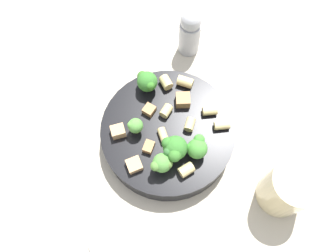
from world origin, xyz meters
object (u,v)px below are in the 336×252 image
Objects in this scene: chicken_chunk_1 at (183,100)px; rigatoni_1 at (166,82)px; pasta_bowl at (168,132)px; rigatoni_5 at (190,124)px; broccoli_floret_4 at (135,126)px; chicken_chunk_2 at (118,131)px; rigatoni_2 at (210,111)px; chicken_chunk_0 at (134,165)px; rigatoni_0 at (222,125)px; broccoli_floret_2 at (197,148)px; broccoli_floret_0 at (174,148)px; rigatoni_4 at (185,82)px; rigatoni_3 at (186,170)px; chicken_chunk_4 at (149,147)px; chicken_chunk_3 at (149,110)px; spoon at (94,234)px; pepper_shaker at (190,32)px; rigatoni_6 at (166,111)px; broccoli_floret_1 at (147,82)px; rigatoni_7 at (163,135)px; broccoli_floret_3 at (162,163)px.

rigatoni_1 is at bearing -112.13° from chicken_chunk_1.
rigatoni_5 is at bearing 123.82° from pasta_bowl.
broccoli_floret_4 is 1.57× the size of chicken_chunk_2.
rigatoni_2 is at bearing 139.81° from pasta_bowl.
pasta_bowl is 0.04m from rigatoni_5.
pasta_bowl is 6.51× the size of broccoli_floret_4.
rigatoni_5 is at bearing 155.18° from chicken_chunk_0.
rigatoni_0 is at bearing 142.84° from chicken_chunk_0.
broccoli_floret_0 is at bearing -57.09° from broccoli_floret_2.
rigatoni_4 is 0.14m from chicken_chunk_2.
rigatoni_3 is 0.15m from rigatoni_4.
rigatoni_3 is at bearing 38.99° from rigatoni_1.
chicken_chunk_4 is at bearing 90.29° from chicken_chunk_2.
broccoli_floret_0 is 1.85× the size of rigatoni_0.
chicken_chunk_2 is at bearing -12.86° from rigatoni_1.
broccoli_floret_0 reaches higher than rigatoni_0.
rigatoni_1 reaches higher than pasta_bowl.
broccoli_floret_2 is 1.63× the size of rigatoni_2.
rigatoni_5 is at bearing 53.81° from rigatoni_1.
chicken_chunk_3 is 0.21m from spoon.
chicken_chunk_2 is at bearing -3.89° from pepper_shaker.
chicken_chunk_2 is at bearing -165.34° from spoon.
rigatoni_6 is 0.13× the size of spoon.
chicken_chunk_1 is (-0.00, 0.07, -0.01)m from broccoli_floret_1.
pasta_bowl is at bearing -1.07° from chicken_chunk_1.
pepper_shaker is (-0.27, -0.03, 0.00)m from chicken_chunk_0.
chicken_chunk_0 is (0.12, -0.09, -0.00)m from rigatoni_0.
chicken_chunk_1 and chicken_chunk_2 have the same top height.
rigatoni_3 is 0.14× the size of spoon.
rigatoni_7 is (0.02, -0.00, 0.02)m from pasta_bowl.
rigatoni_1 is (-0.10, 0.00, -0.01)m from broccoli_floret_4.
rigatoni_7 is 1.09× the size of chicken_chunk_0.
rigatoni_1 is 0.06m from chicken_chunk_3.
pepper_shaker is (-0.14, -0.13, 0.00)m from rigatoni_0.
broccoli_floret_0 reaches higher than rigatoni_6.
rigatoni_6 is 0.22m from spoon.
rigatoni_5 is (-0.05, 0.07, -0.01)m from broccoli_floret_4.
broccoli_floret_1 is 0.10m from rigatoni_5.
rigatoni_1 is at bearing -154.55° from broccoli_floret_3.
rigatoni_4 is at bearing 124.84° from broccoli_floret_1.
rigatoni_1 is at bearing 178.78° from chicken_chunk_3.
chicken_chunk_4 reaches higher than spoon.
rigatoni_5 is at bearing 175.45° from broccoli_floret_3.
broccoli_floret_2 is 0.04m from rigatoni_3.
rigatoni_1 reaches higher than chicken_chunk_4.
chicken_chunk_2 is (0.02, -0.02, -0.01)m from broccoli_floret_4.
rigatoni_4 is 1.46× the size of chicken_chunk_3.
rigatoni_2 is 0.15× the size of spoon.
broccoli_floret_0 is at bearing -11.73° from rigatoni_2.
spoon is (0.21, 0.01, -0.04)m from chicken_chunk_3.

